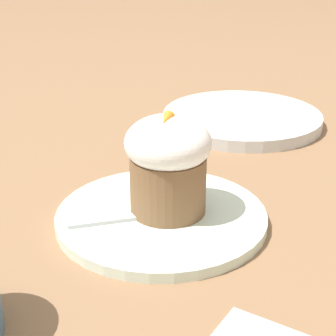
{
  "coord_description": "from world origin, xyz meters",
  "views": [
    {
      "loc": [
        0.46,
        0.14,
        0.27
      ],
      "look_at": [
        -0.01,
        0.01,
        0.06
      ],
      "focal_mm": 60.0,
      "sensor_mm": 36.0,
      "label": 1
    }
  ],
  "objects": [
    {
      "name": "carrot_cake",
      "position": [
        -0.01,
        0.01,
        0.06
      ],
      "size": [
        0.08,
        0.08,
        0.1
      ],
      "color": "brown",
      "rests_on": "dessert_plate"
    },
    {
      "name": "side_plate",
      "position": [
        -0.31,
        0.03,
        0.01
      ],
      "size": [
        0.23,
        0.23,
        0.02
      ],
      "color": "silver",
      "rests_on": "ground_plane"
    },
    {
      "name": "spoon",
      "position": [
        0.01,
        -0.01,
        0.01
      ],
      "size": [
        0.07,
        0.1,
        0.01
      ],
      "color": "silver",
      "rests_on": "dessert_plate"
    },
    {
      "name": "ground_plane",
      "position": [
        0.0,
        0.0,
        0.0
      ],
      "size": [
        4.0,
        4.0,
        0.0
      ],
      "primitive_type": "plane",
      "color": "#846042"
    },
    {
      "name": "dessert_plate",
      "position": [
        0.0,
        0.0,
        0.01
      ],
      "size": [
        0.2,
        0.2,
        0.01
      ],
      "color": "silver",
      "rests_on": "ground_plane"
    }
  ]
}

